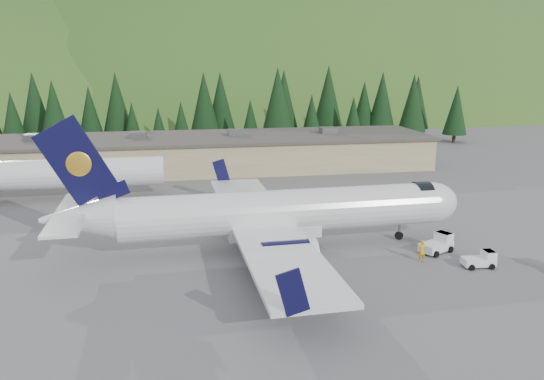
{
  "coord_description": "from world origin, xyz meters",
  "views": [
    {
      "loc": [
        -9.12,
        -44.78,
        16.61
      ],
      "look_at": [
        0.0,
        6.0,
        4.0
      ],
      "focal_mm": 35.0,
      "sensor_mm": 36.0,
      "label": 1
    }
  ],
  "objects_px": {
    "airliner": "(272,214)",
    "baggage_tug_a": "(438,244)",
    "terminal_building": "(205,152)",
    "ramp_worker": "(422,251)",
    "baggage_tug_b": "(481,260)",
    "second_airliner": "(47,173)"
  },
  "relations": [
    {
      "from": "baggage_tug_b",
      "to": "terminal_building",
      "type": "height_order",
      "value": "terminal_building"
    },
    {
      "from": "second_airliner",
      "to": "baggage_tug_a",
      "type": "height_order",
      "value": "second_airliner"
    },
    {
      "from": "airliner",
      "to": "ramp_worker",
      "type": "height_order",
      "value": "airliner"
    },
    {
      "from": "terminal_building",
      "to": "ramp_worker",
      "type": "relative_size",
      "value": 37.73
    },
    {
      "from": "baggage_tug_b",
      "to": "second_airliner",
      "type": "bearing_deg",
      "value": 147.71
    },
    {
      "from": "second_airliner",
      "to": "baggage_tug_b",
      "type": "distance_m",
      "value": 49.78
    },
    {
      "from": "airliner",
      "to": "baggage_tug_b",
      "type": "height_order",
      "value": "airliner"
    },
    {
      "from": "baggage_tug_b",
      "to": "baggage_tug_a",
      "type": "bearing_deg",
      "value": 118.43
    },
    {
      "from": "airliner",
      "to": "terminal_building",
      "type": "relative_size",
      "value": 0.53
    },
    {
      "from": "baggage_tug_a",
      "to": "ramp_worker",
      "type": "xyz_separation_m",
      "value": [
        -2.52,
        -1.96,
        0.2
      ]
    },
    {
      "from": "baggage_tug_a",
      "to": "terminal_building",
      "type": "xyz_separation_m",
      "value": [
        -18.4,
        41.37,
        1.89
      ]
    },
    {
      "from": "baggage_tug_a",
      "to": "baggage_tug_b",
      "type": "relative_size",
      "value": 1.29
    },
    {
      "from": "second_airliner",
      "to": "baggage_tug_b",
      "type": "relative_size",
      "value": 10.3
    },
    {
      "from": "baggage_tug_a",
      "to": "ramp_worker",
      "type": "distance_m",
      "value": 3.2
    },
    {
      "from": "second_airliner",
      "to": "terminal_building",
      "type": "bearing_deg",
      "value": 38.78
    },
    {
      "from": "baggage_tug_a",
      "to": "ramp_worker",
      "type": "bearing_deg",
      "value": -168.34
    },
    {
      "from": "baggage_tug_b",
      "to": "terminal_building",
      "type": "xyz_separation_m",
      "value": [
        -20.21,
        45.33,
        2.01
      ]
    },
    {
      "from": "airliner",
      "to": "baggage_tug_a",
      "type": "relative_size",
      "value": 10.88
    },
    {
      "from": "baggage_tug_a",
      "to": "ramp_worker",
      "type": "height_order",
      "value": "ramp_worker"
    },
    {
      "from": "airliner",
      "to": "baggage_tug_a",
      "type": "height_order",
      "value": "airliner"
    },
    {
      "from": "ramp_worker",
      "to": "baggage_tug_b",
      "type": "bearing_deg",
      "value": 147.16
    },
    {
      "from": "second_airliner",
      "to": "terminal_building",
      "type": "xyz_separation_m",
      "value": [
        19.91,
        16.0,
        -0.7
      ]
    }
  ]
}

